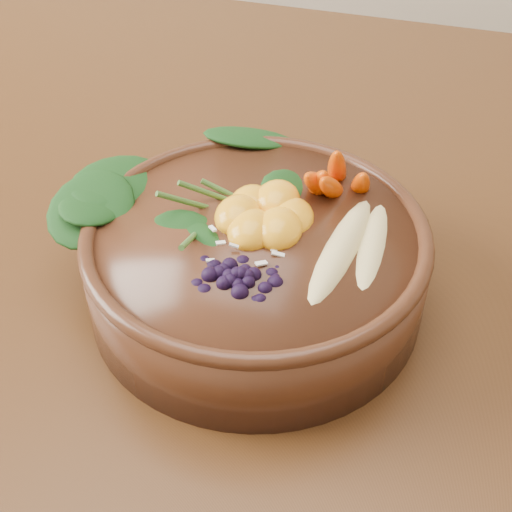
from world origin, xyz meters
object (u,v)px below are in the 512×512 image
Objects in this scene: mandarin_cluster at (265,203)px; carrot_cluster at (341,150)px; stoneware_bowl at (256,266)px; banana_halves at (358,233)px; kale_heap at (227,161)px; blueberry_pile at (237,259)px; dining_table at (118,246)px.

carrot_cluster is at bearing 50.65° from mandarin_cluster.
stoneware_bowl is 0.09m from banana_halves.
stoneware_bowl is 3.15× the size of mandarin_cluster.
mandarin_cluster is (-0.04, -0.05, -0.02)m from carrot_cluster.
blueberry_pile is at bearing -67.74° from kale_heap.
stoneware_bowl is at bearing 93.32° from blueberry_pile.
stoneware_bowl is 1.77× the size of banana_halves.
mandarin_cluster is 0.69× the size of blueberry_pile.
carrot_cluster is (0.08, 0.02, 0.02)m from kale_heap.
banana_halves is at bearing -66.94° from carrot_cluster.
kale_heap reaches higher than mandarin_cluster.
kale_heap is 1.16× the size of banana_halves.
mandarin_cluster reaches higher than banana_halves.
dining_table is at bearing 155.22° from banana_halves.
carrot_cluster is 0.13m from blueberry_pile.
blueberry_pile reaches higher than dining_table.
dining_table is at bearing 147.10° from stoneware_bowl.
carrot_cluster is 0.07m from banana_halves.
mandarin_cluster is 0.07m from blueberry_pile.
carrot_cluster is at bearing 56.77° from stoneware_bowl.
banana_halves is (0.07, 0.00, 0.05)m from stoneware_bowl.
kale_heap is at bearing -25.23° from dining_table.
mandarin_cluster reaches higher than stoneware_bowl.
dining_table is at bearing 137.76° from blueberry_pile.
kale_heap is (0.15, -0.07, 0.18)m from dining_table.
kale_heap is 0.12m from banana_halves.
dining_table is 0.28m from mandarin_cluster.
carrot_cluster is at bearing 70.91° from blueberry_pile.
kale_heap reaches higher than dining_table.
kale_heap reaches higher than blueberry_pile.
stoneware_bowl is 0.11m from carrot_cluster.
banana_halves is at bearing 3.20° from stoneware_bowl.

